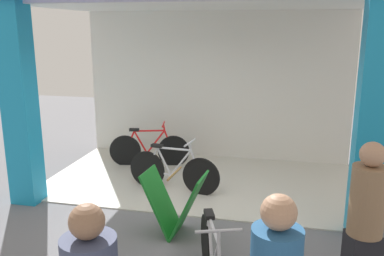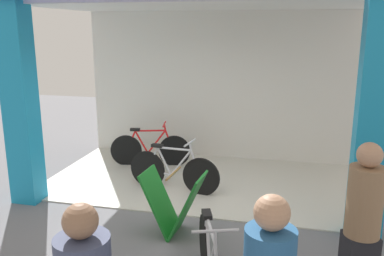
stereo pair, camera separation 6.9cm
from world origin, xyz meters
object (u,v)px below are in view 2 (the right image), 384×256
object	(u,v)px
bicycle_inside_1	(173,171)
pedestrian_3	(361,234)
sandwich_board_sign	(174,204)
bicycle_inside_0	(150,149)

from	to	relation	value
bicycle_inside_1	pedestrian_3	world-z (taller)	pedestrian_3
sandwich_board_sign	bicycle_inside_0	bearing A→B (deg)	115.34
bicycle_inside_1	sandwich_board_sign	xyz separation A→B (m)	(0.41, -1.43, 0.08)
bicycle_inside_1	bicycle_inside_0	bearing A→B (deg)	125.19
bicycle_inside_0	bicycle_inside_1	size ratio (longest dim) A/B	0.97
sandwich_board_sign	bicycle_inside_1	bearing A→B (deg)	106.08
bicycle_inside_0	sandwich_board_sign	bearing A→B (deg)	-64.66
bicycle_inside_0	pedestrian_3	bearing A→B (deg)	-48.95
bicycle_inside_1	sandwich_board_sign	bearing A→B (deg)	-73.92
bicycle_inside_0	sandwich_board_sign	world-z (taller)	same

